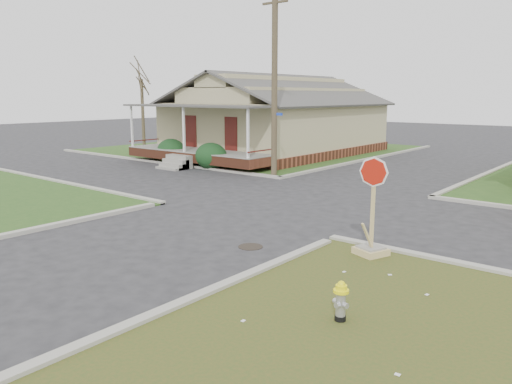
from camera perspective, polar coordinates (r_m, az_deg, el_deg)
The scene contains 11 objects.
ground at distance 14.83m, azimuth -5.93°, elevation -4.21°, with size 120.00×120.00×0.00m, color #272629.
verge_far_left at distance 36.59m, azimuth -0.28°, elevation 4.97°, with size 19.00×19.00×0.05m, color #284B1A.
curbs at distance 18.58m, azimuth 5.07°, elevation -1.07°, with size 80.00×40.00×0.12m, color #A29F92, non-canonical shape.
manhole at distance 13.04m, azimuth -0.63°, elevation -6.26°, with size 0.64×0.64×0.01m, color black.
corner_house at distance 33.53m, azimuth 2.26°, elevation 8.27°, with size 10.10×15.50×5.30m.
utility_pole at distance 23.80m, azimuth 2.13°, elevation 12.90°, with size 1.80×0.28×9.00m.
tree_far_left at distance 35.81m, azimuth -12.80°, elevation 8.54°, with size 0.22×0.22×4.90m, color #3E3324.
fire_hydrant at distance 8.86m, azimuth 9.67°, elevation -11.94°, with size 0.27×0.27×0.72m.
stop_sign at distance 12.45m, azimuth 13.05°, elevation -4.69°, with size 0.68×0.67×2.41m.
hedge_left at distance 29.54m, azimuth -9.65°, elevation 4.64°, with size 1.64×1.34×1.25m, color #14391B.
hedge_right at distance 26.70m, azimuth -5.15°, elevation 4.09°, with size 1.65×1.35×1.26m, color #14391B.
Camera 1 is at (10.20, -10.04, 3.88)m, focal length 35.00 mm.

